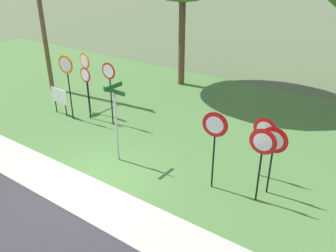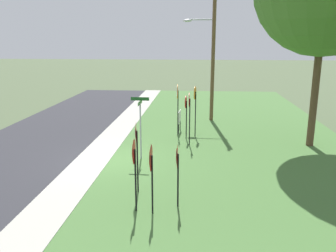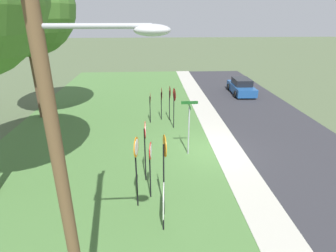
% 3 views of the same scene
% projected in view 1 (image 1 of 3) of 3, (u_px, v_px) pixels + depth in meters
% --- Properties ---
extents(ground_plane, '(160.00, 160.00, 0.00)m').
position_uv_depth(ground_plane, '(97.00, 181.00, 11.44)').
color(ground_plane, '#4C5B3D').
extents(sidewalk_strip, '(44.00, 1.60, 0.06)m').
position_uv_depth(sidewalk_strip, '(78.00, 192.00, 10.84)').
color(sidewalk_strip, '#ADAA9E').
rests_on(sidewalk_strip, ground_plane).
extents(grass_median, '(44.00, 12.00, 0.04)m').
position_uv_depth(grass_median, '(192.00, 118.00, 15.86)').
color(grass_median, '#477038').
rests_on(grass_median, ground_plane).
extents(stop_sign_near_left, '(0.71, 0.09, 2.73)m').
position_uv_depth(stop_sign_near_left, '(109.00, 80.00, 14.49)').
color(stop_sign_near_left, black).
rests_on(stop_sign_near_left, grass_median).
extents(stop_sign_near_right, '(0.66, 0.12, 2.38)m').
position_uv_depth(stop_sign_near_right, '(86.00, 82.00, 15.09)').
color(stop_sign_near_right, black).
rests_on(stop_sign_near_right, grass_median).
extents(stop_sign_far_left, '(0.78, 0.12, 2.91)m').
position_uv_depth(stop_sign_far_left, '(67.00, 73.00, 14.84)').
color(stop_sign_far_left, black).
rests_on(stop_sign_far_left, grass_median).
extents(stop_sign_far_center, '(0.71, 0.14, 2.83)m').
position_uv_depth(stop_sign_far_center, '(86.00, 70.00, 15.56)').
color(stop_sign_far_center, black).
rests_on(stop_sign_far_center, grass_median).
extents(yield_sign_near_left, '(0.78, 0.16, 2.59)m').
position_uv_depth(yield_sign_near_left, '(214.00, 132.00, 10.23)').
color(yield_sign_near_left, black).
rests_on(yield_sign_near_left, grass_median).
extents(yield_sign_near_right, '(0.83, 0.10, 2.26)m').
position_uv_depth(yield_sign_near_right, '(273.00, 145.00, 10.08)').
color(yield_sign_near_right, black).
rests_on(yield_sign_near_right, grass_median).
extents(yield_sign_far_left, '(0.79, 0.11, 2.38)m').
position_uv_depth(yield_sign_far_left, '(262.00, 148.00, 9.71)').
color(yield_sign_far_left, black).
rests_on(yield_sign_far_left, grass_median).
extents(yield_sign_far_right, '(0.76, 0.10, 2.12)m').
position_uv_depth(yield_sign_far_right, '(264.00, 134.00, 10.98)').
color(yield_sign_far_right, black).
rests_on(yield_sign_far_right, grass_median).
extents(street_name_post, '(0.96, 0.82, 2.85)m').
position_uv_depth(street_name_post, '(116.00, 116.00, 11.86)').
color(street_name_post, '#9EA0A8').
rests_on(street_name_post, grass_median).
extents(notice_board, '(1.10, 0.10, 1.25)m').
position_uv_depth(notice_board, '(60.00, 97.00, 15.90)').
color(notice_board, black).
rests_on(notice_board, grass_median).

